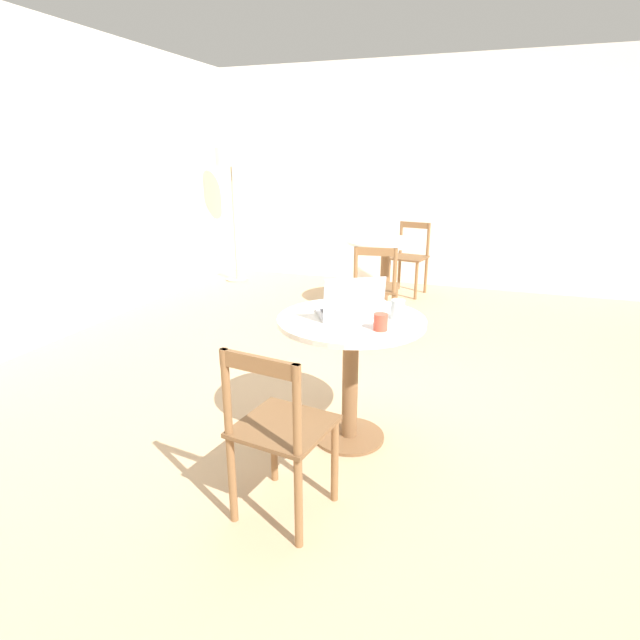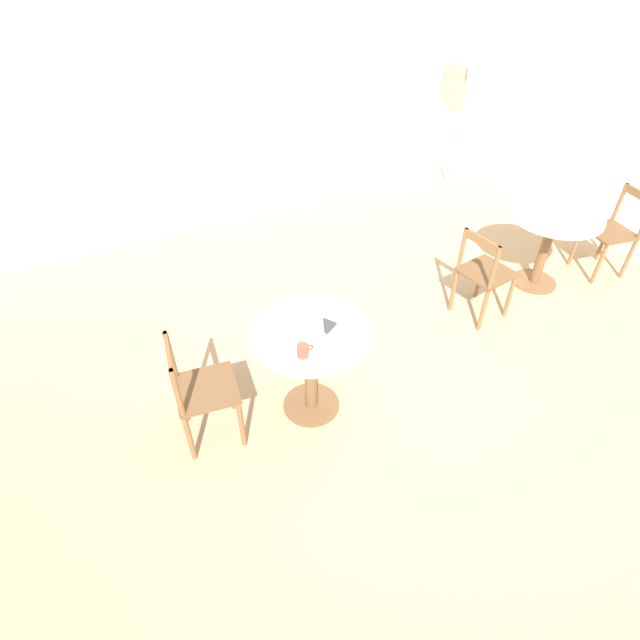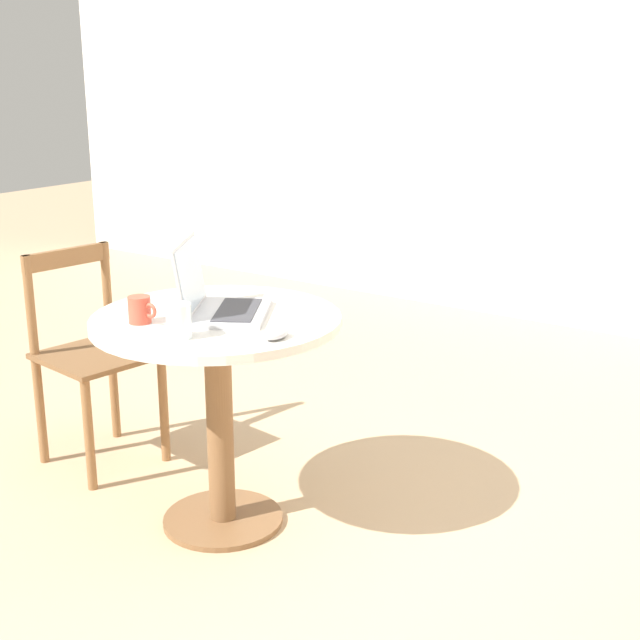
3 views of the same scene
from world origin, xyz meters
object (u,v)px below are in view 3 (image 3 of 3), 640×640
(cafe_table_near, at_px, (218,366))
(chair_near_left, at_px, (92,356))
(mouse, at_px, (276,334))
(mug, at_px, (140,310))
(laptop, at_px, (218,300))
(drinking_glass, at_px, (179,321))

(cafe_table_near, xyz_separation_m, chair_near_left, (-0.75, 0.11, -0.14))
(mouse, bearing_deg, mug, -166.07)
(chair_near_left, height_order, mouse, chair_near_left)
(cafe_table_near, relative_size, laptop, 1.95)
(chair_near_left, relative_size, laptop, 2.01)
(cafe_table_near, height_order, mouse, mouse)
(cafe_table_near, relative_size, drinking_glass, 7.71)
(chair_near_left, height_order, drinking_glass, drinking_glass)
(laptop, relative_size, mouse, 4.21)
(mouse, bearing_deg, laptop, 163.27)
(drinking_glass, bearing_deg, mug, 167.83)
(mouse, height_order, mug, mug)
(chair_near_left, relative_size, drinking_glass, 7.95)
(cafe_table_near, distance_m, drinking_glass, 0.34)
(chair_near_left, height_order, laptop, laptop)
(cafe_table_near, xyz_separation_m, drinking_glass, (0.07, -0.24, 0.22))
(chair_near_left, distance_m, mug, 0.77)
(cafe_table_near, height_order, chair_near_left, chair_near_left)
(laptop, relative_size, mug, 3.87)
(laptop, bearing_deg, mouse, -16.73)
(chair_near_left, distance_m, laptop, 0.84)
(laptop, height_order, mouse, laptop)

